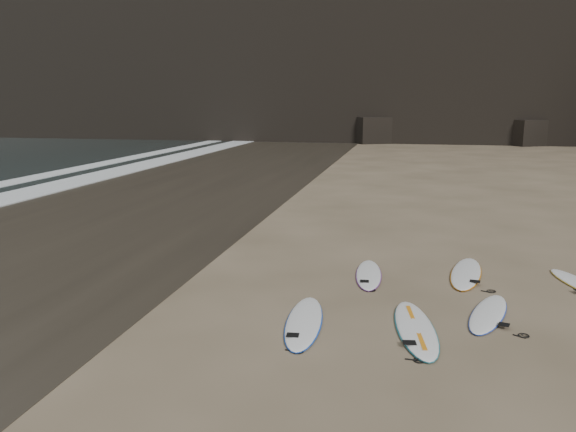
% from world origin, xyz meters
% --- Properties ---
extents(ground, '(240.00, 240.00, 0.00)m').
position_xyz_m(ground, '(0.00, 0.00, 0.00)').
color(ground, '#897559').
rests_on(ground, ground).
extents(wet_sand, '(12.00, 200.00, 0.01)m').
position_xyz_m(wet_sand, '(-13.00, 10.00, 0.00)').
color(wet_sand, '#383026').
rests_on(wet_sand, ground).
extents(foam_near, '(2.20, 200.00, 0.05)m').
position_xyz_m(foam_near, '(-18.50, 10.00, 0.03)').
color(foam_near, white).
rests_on(foam_near, ground).
extents(surfboard_0, '(0.83, 2.63, 0.09)m').
position_xyz_m(surfboard_0, '(-3.99, -0.78, 0.05)').
color(surfboard_0, white).
rests_on(surfboard_0, ground).
extents(surfboard_1, '(1.02, 2.73, 0.10)m').
position_xyz_m(surfboard_1, '(-2.00, -0.66, 0.05)').
color(surfboard_1, white).
rests_on(surfboard_1, ground).
extents(surfboard_2, '(1.19, 2.35, 0.08)m').
position_xyz_m(surfboard_2, '(-0.65, 0.37, 0.04)').
color(surfboard_2, white).
rests_on(surfboard_2, ground).
extents(surfboard_5, '(0.72, 2.37, 0.08)m').
position_xyz_m(surfboard_5, '(-3.05, 2.35, 0.04)').
color(surfboard_5, white).
rests_on(surfboard_5, ground).
extents(surfboard_6, '(1.06, 2.74, 0.10)m').
position_xyz_m(surfboard_6, '(-0.83, 2.91, 0.05)').
color(surfboard_6, white).
rests_on(surfboard_6, ground).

